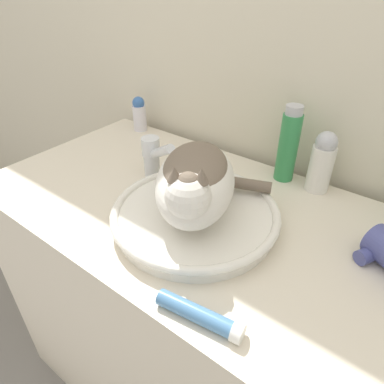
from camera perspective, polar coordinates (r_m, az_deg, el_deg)
wall_back at (r=1.02m, az=13.31°, el=23.96°), size 8.00×0.05×2.40m
vanity_counter at (r=1.17m, az=-0.10°, el=-19.35°), size 1.12×0.61×0.85m
sink_basin at (r=0.79m, az=0.55°, el=-3.85°), size 0.39×0.39×0.05m
cat at (r=0.73m, az=0.61°, el=2.01°), size 0.29×0.34×0.17m
faucet at (r=0.94m, az=-6.45°, el=6.05°), size 0.15×0.09×0.15m
shampoo_bottle_tall at (r=0.96m, az=15.77°, el=7.55°), size 0.05×0.05×0.21m
lotion_bottle_white at (r=0.94m, az=20.82°, el=4.68°), size 0.06×0.06×0.17m
deodorant_stick at (r=1.27m, az=-8.76°, el=12.75°), size 0.05×0.05×0.12m
cream_tube at (r=0.61m, az=1.42°, el=-19.86°), size 0.16×0.05×0.03m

